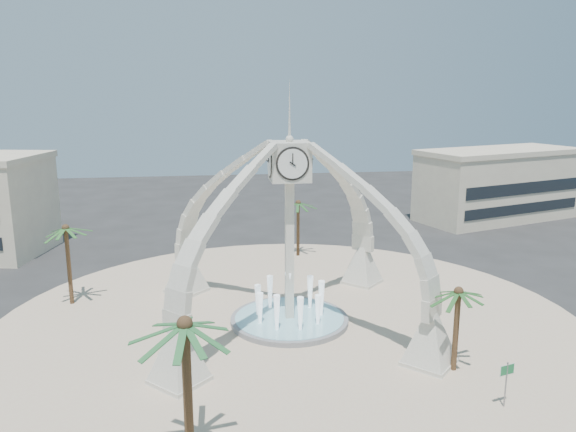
{
  "coord_description": "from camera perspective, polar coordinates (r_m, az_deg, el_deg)",
  "views": [
    {
      "loc": [
        -5.29,
        -35.29,
        15.43
      ],
      "look_at": [
        0.2,
        2.0,
        7.02
      ],
      "focal_mm": 35.0,
      "sensor_mm": 36.0,
      "label": 1
    }
  ],
  "objects": [
    {
      "name": "palm_south",
      "position": [
        23.38,
        -10.44,
        -10.95
      ],
      "size": [
        5.56,
        5.56,
        7.06
      ],
      "rotation": [
        0.0,
        0.0,
        -0.43
      ],
      "color": "brown",
      "rests_on": "ground"
    },
    {
      "name": "palm_west",
      "position": [
        43.39,
        -21.66,
        -1.26
      ],
      "size": [
        4.38,
        4.38,
        6.44
      ],
      "rotation": [
        0.0,
        0.0,
        0.42
      ],
      "color": "brown",
      "rests_on": "ground"
    },
    {
      "name": "palm_east",
      "position": [
        32.35,
        16.95,
        -7.45
      ],
      "size": [
        3.85,
        3.85,
        5.34
      ],
      "rotation": [
        0.0,
        0.0,
        -0.17
      ],
      "color": "brown",
      "rests_on": "ground"
    },
    {
      "name": "building_ne",
      "position": [
        73.31,
        20.56,
        3.06
      ],
      "size": [
        21.87,
        14.17,
        8.6
      ],
      "rotation": [
        0.0,
        0.0,
        0.31
      ],
      "color": "beige",
      "rests_on": "ground"
    },
    {
      "name": "ground",
      "position": [
        38.87,
        0.14,
        -10.8
      ],
      "size": [
        140.0,
        140.0,
        0.0
      ],
      "primitive_type": "plane",
      "color": "#282828",
      "rests_on": "ground"
    },
    {
      "name": "plaza",
      "position": [
        38.86,
        0.14,
        -10.76
      ],
      "size": [
        40.0,
        40.0,
        0.06
      ],
      "primitive_type": "cylinder",
      "color": "#C6B193",
      "rests_on": "ground"
    },
    {
      "name": "fountain",
      "position": [
        38.76,
        0.14,
        -10.41
      ],
      "size": [
        8.0,
        8.0,
        3.62
      ],
      "color": "gray",
      "rests_on": "ground"
    },
    {
      "name": "street_sign",
      "position": [
        30.62,
        21.33,
        -14.85
      ],
      "size": [
        0.88,
        0.26,
        2.46
      ],
      "rotation": [
        0.0,
        0.0,
        0.27
      ],
      "color": "slate",
      "rests_on": "ground"
    },
    {
      "name": "palm_north",
      "position": [
        52.6,
        1.04,
        1.27
      ],
      "size": [
        4.08,
        4.08,
        5.81
      ],
      "rotation": [
        0.0,
        0.0,
        -0.3
      ],
      "color": "brown",
      "rests_on": "ground"
    },
    {
      "name": "clock_tower",
      "position": [
        36.78,
        0.15,
        -1.48
      ],
      "size": [
        17.94,
        17.94,
        16.3
      ],
      "color": "beige",
      "rests_on": "ground"
    }
  ]
}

